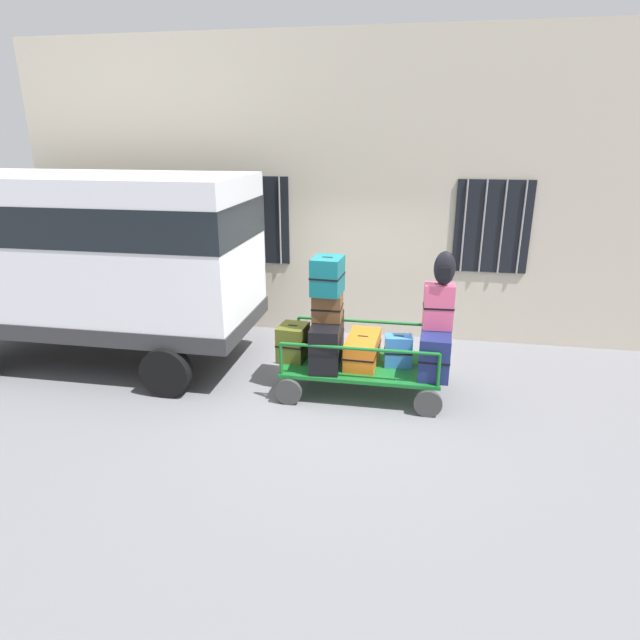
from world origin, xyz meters
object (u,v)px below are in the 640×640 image
object	(u,v)px
van	(91,251)
backpack	(445,268)
suitcase_midleft_middle	(327,307)
suitcase_right_bottom	(435,349)
suitcase_center_bottom	(363,349)
suitcase_midleft_top	(327,276)
suitcase_left_bottom	(293,342)
suitcase_midright_bottom	(398,351)
suitcase_right_middle	(438,306)
luggage_cart	(362,368)
suitcase_midleft_bottom	(327,341)

from	to	relation	value
van	backpack	xyz separation A→B (m)	(5.18, -0.41, 0.05)
suitcase_midleft_middle	suitcase_right_bottom	size ratio (longest dim) A/B	0.40
suitcase_midleft_middle	suitcase_center_bottom	size ratio (longest dim) A/B	0.48
suitcase_midleft_middle	backpack	world-z (taller)	backpack
van	suitcase_midleft_top	world-z (taller)	van
suitcase_midleft_top	suitcase_left_bottom	bearing A→B (deg)	178.74
suitcase_left_bottom	suitcase_midright_bottom	xyz separation A→B (m)	(1.47, 0.03, -0.03)
suitcase_center_bottom	suitcase_midleft_top	bearing A→B (deg)	-173.24
suitcase_right_bottom	suitcase_right_middle	world-z (taller)	suitcase_right_middle
backpack	van	bearing A→B (deg)	175.50
luggage_cart	suitcase_midleft_top	size ratio (longest dim) A/B	4.28
suitcase_midleft_bottom	suitcase_midleft_top	bearing A→B (deg)	90.00
suitcase_left_bottom	suitcase_midleft_bottom	xyz separation A→B (m)	(0.49, -0.02, 0.06)
suitcase_left_bottom	suitcase_right_middle	bearing A→B (deg)	0.70
suitcase_midleft_middle	suitcase_right_middle	world-z (taller)	suitcase_right_middle
suitcase_midleft_middle	suitcase_midleft_top	xyz separation A→B (m)	(-0.00, -0.01, 0.44)
suitcase_midleft_top	suitcase_right_bottom	size ratio (longest dim) A/B	0.49
suitcase_midleft_top	suitcase_midright_bottom	world-z (taller)	suitcase_midleft_top
van	suitcase_midleft_top	bearing A→B (deg)	-5.88
luggage_cart	suitcase_midleft_bottom	distance (m)	0.62
suitcase_midleft_middle	suitcase_midleft_top	distance (m)	0.44
suitcase_center_bottom	suitcase_right_middle	xyz separation A→B (m)	(0.98, -0.02, 0.69)
van	suitcase_midleft_bottom	distance (m)	3.84
suitcase_midleft_top	backpack	distance (m)	1.52
suitcase_left_bottom	suitcase_right_bottom	bearing A→B (deg)	0.19
suitcase_midleft_middle	suitcase_right_bottom	xyz separation A→B (m)	(1.47, 0.01, -0.51)
suitcase_right_bottom	suitcase_center_bottom	bearing A→B (deg)	177.62
suitcase_left_bottom	backpack	distance (m)	2.31
suitcase_midleft_bottom	suitcase_center_bottom	size ratio (longest dim) A/B	1.24
suitcase_midleft_top	suitcase_right_bottom	distance (m)	1.75
suitcase_left_bottom	suitcase_midleft_top	world-z (taller)	suitcase_midleft_top
van	suitcase_midleft_bottom	size ratio (longest dim) A/B	4.57
van	suitcase_midleft_middle	distance (m)	3.73
backpack	suitcase_midleft_top	bearing A→B (deg)	178.88
suitcase_midleft_top	backpack	world-z (taller)	backpack
suitcase_center_bottom	backpack	xyz separation A→B (m)	(1.02, -0.09, 1.22)
suitcase_left_bottom	suitcase_midleft_middle	distance (m)	0.74
van	suitcase_midleft_bottom	world-z (taller)	van
suitcase_left_bottom	suitcase_right_bottom	size ratio (longest dim) A/B	0.49
suitcase_right_middle	backpack	xyz separation A→B (m)	(0.04, -0.06, 0.52)
suitcase_midleft_middle	suitcase_midright_bottom	size ratio (longest dim) A/B	0.94
van	suitcase_center_bottom	bearing A→B (deg)	-4.40
backpack	suitcase_midleft_bottom	bearing A→B (deg)	179.17
van	suitcase_midleft_middle	world-z (taller)	van
suitcase_left_bottom	suitcase_midright_bottom	world-z (taller)	suitcase_left_bottom
suitcase_left_bottom	suitcase_right_middle	xyz separation A→B (m)	(1.96, 0.02, 0.64)
suitcase_left_bottom	suitcase_midright_bottom	distance (m)	1.47
suitcase_midleft_middle	suitcase_right_middle	xyz separation A→B (m)	(1.47, 0.03, 0.08)
suitcase_left_bottom	suitcase_midleft_bottom	distance (m)	0.49
backpack	luggage_cart	bearing A→B (deg)	177.15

